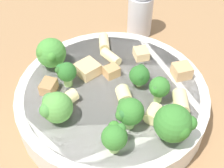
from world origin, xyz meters
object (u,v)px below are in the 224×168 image
at_px(chicken_chunk_4, 141,54).
at_px(rigatoni_1, 68,98).
at_px(rigatoni_0, 114,57).
at_px(broccoli_floret_7, 174,124).
at_px(rigatoni_4, 153,114).
at_px(broccoli_floret_5, 129,112).
at_px(rigatoni_3, 104,42).
at_px(chicken_chunk_2, 88,69).
at_px(broccoli_floret_2, 115,137).
at_px(broccoli_floret_4, 140,75).
at_px(chicken_chunk_3, 48,89).
at_px(chicken_chunk_0, 182,71).
at_px(rigatoni_2, 124,95).
at_px(chicken_chunk_1, 114,71).
at_px(broccoli_floret_1, 56,107).
at_px(broccoli_floret_0, 159,88).
at_px(broccoli_floret_6, 50,53).
at_px(pasta_bowl, 112,98).
at_px(rigatoni_5, 181,102).
at_px(broccoli_floret_3, 66,72).
at_px(pepper_shaker, 141,7).

bearing_deg(chicken_chunk_4, rigatoni_1, 40.73).
xyz_separation_m(rigatoni_0, rigatoni_1, (0.06, 0.07, 0.00)).
bearing_deg(broccoli_floret_7, rigatoni_4, -61.04).
xyz_separation_m(broccoli_floret_5, broccoli_floret_7, (-0.04, 0.02, 0.00)).
bearing_deg(rigatoni_1, rigatoni_3, -112.31).
distance_m(rigatoni_4, chicken_chunk_2, 0.11).
distance_m(broccoli_floret_2, chicken_chunk_2, 0.12).
distance_m(broccoli_floret_5, broccoli_floret_7, 0.05).
height_order(broccoli_floret_4, chicken_chunk_3, broccoli_floret_4).
relative_size(rigatoni_0, chicken_chunk_0, 1.34).
relative_size(broccoli_floret_2, chicken_chunk_4, 1.76).
bearing_deg(rigatoni_4, broccoli_floret_7, 118.96).
relative_size(rigatoni_2, chicken_chunk_4, 1.01).
bearing_deg(chicken_chunk_1, broccoli_floret_4, 148.17).
height_order(broccoli_floret_1, broccoli_floret_2, broccoli_floret_1).
distance_m(broccoli_floret_0, broccoli_floret_6, 0.15).
relative_size(pasta_bowl, rigatoni_5, 8.05).
bearing_deg(chicken_chunk_1, rigatoni_4, 120.18).
relative_size(broccoli_floret_2, rigatoni_1, 1.61).
relative_size(rigatoni_4, chicken_chunk_1, 1.15).
distance_m(rigatoni_4, chicken_chunk_1, 0.08).
height_order(broccoli_floret_6, chicken_chunk_4, broccoli_floret_6).
height_order(broccoli_floret_7, rigatoni_3, broccoli_floret_7).
height_order(broccoli_floret_4, rigatoni_0, broccoli_floret_4).
distance_m(broccoli_floret_5, rigatoni_0, 0.11).
relative_size(broccoli_floret_0, chicken_chunk_0, 1.57).
distance_m(broccoli_floret_0, rigatoni_2, 0.04).
height_order(broccoli_floret_5, broccoli_floret_6, broccoli_floret_6).
bearing_deg(broccoli_floret_3, broccoli_floret_7, 143.44).
relative_size(chicken_chunk_1, chicken_chunk_3, 0.87).
height_order(broccoli_floret_3, broccoli_floret_4, broccoli_floret_3).
height_order(chicken_chunk_1, pepper_shaker, pepper_shaker).
relative_size(rigatoni_0, rigatoni_1, 1.37).
xyz_separation_m(rigatoni_0, pepper_shaker, (-0.05, -0.11, 0.01)).
height_order(rigatoni_4, chicken_chunk_2, same).
bearing_deg(pasta_bowl, chicken_chunk_1, -96.64).
xyz_separation_m(pasta_bowl, broccoli_floret_4, (-0.03, -0.01, 0.03)).
distance_m(broccoli_floret_0, rigatoni_3, 0.12).
bearing_deg(chicken_chunk_3, rigatoni_1, 146.64).
height_order(broccoli_floret_6, rigatoni_4, broccoli_floret_6).
distance_m(rigatoni_3, pepper_shaker, 0.10).
distance_m(broccoli_floret_5, rigatoni_4, 0.03).
bearing_deg(chicken_chunk_0, rigatoni_2, 27.51).
relative_size(broccoli_floret_3, chicken_chunk_0, 1.51).
height_order(broccoli_floret_7, rigatoni_4, broccoli_floret_7).
bearing_deg(broccoli_floret_5, chicken_chunk_3, -29.21).
distance_m(chicken_chunk_1, chicken_chunk_3, 0.09).
relative_size(rigatoni_3, chicken_chunk_4, 1.48).
height_order(broccoli_floret_0, chicken_chunk_1, broccoli_floret_0).
xyz_separation_m(broccoli_floret_2, chicken_chunk_4, (-0.04, -0.15, -0.02)).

